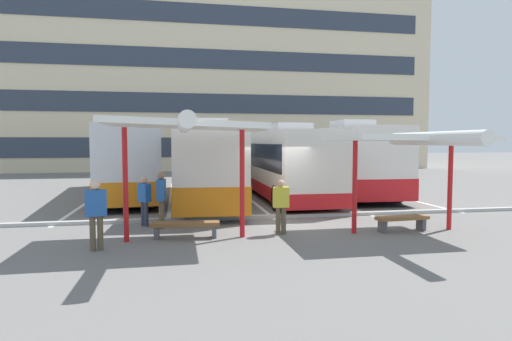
{
  "coord_description": "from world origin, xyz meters",
  "views": [
    {
      "loc": [
        -3.29,
        -14.37,
        2.67
      ],
      "look_at": [
        -0.26,
        2.08,
        1.54
      ],
      "focal_mm": 29.99,
      "sensor_mm": 36.0,
      "label": 1
    }
  ],
  "objects_px": {
    "coach_bus_1": "(209,164)",
    "coach_bus_3": "(342,160)",
    "waiting_passenger_0": "(144,198)",
    "waiting_passenger_1": "(161,195)",
    "waiting_shelter_1": "(410,140)",
    "bench_0": "(186,226)",
    "coach_bus_2": "(282,163)",
    "waiting_shelter_0": "(185,127)",
    "bench_1": "(402,220)",
    "waiting_passenger_2": "(281,203)",
    "coach_bus_0": "(128,161)",
    "waiting_passenger_3": "(96,210)"
  },
  "relations": [
    {
      "from": "waiting_passenger_0",
      "to": "bench_1",
      "type": "bearing_deg",
      "value": -16.08
    },
    {
      "from": "coach_bus_0",
      "to": "waiting_passenger_3",
      "type": "bearing_deg",
      "value": -87.81
    },
    {
      "from": "coach_bus_1",
      "to": "coach_bus_2",
      "type": "distance_m",
      "value": 3.6
    },
    {
      "from": "waiting_shelter_0",
      "to": "coach_bus_3",
      "type": "bearing_deg",
      "value": 49.62
    },
    {
      "from": "bench_1",
      "to": "waiting_passenger_1",
      "type": "bearing_deg",
      "value": 166.12
    },
    {
      "from": "bench_0",
      "to": "waiting_shelter_1",
      "type": "relative_size",
      "value": 0.38
    },
    {
      "from": "coach_bus_2",
      "to": "waiting_shelter_1",
      "type": "relative_size",
      "value": 2.33
    },
    {
      "from": "coach_bus_0",
      "to": "coach_bus_2",
      "type": "relative_size",
      "value": 1.01
    },
    {
      "from": "bench_0",
      "to": "waiting_shelter_0",
      "type": "bearing_deg",
      "value": -90.0
    },
    {
      "from": "coach_bus_0",
      "to": "bench_0",
      "type": "bearing_deg",
      "value": -75.46
    },
    {
      "from": "coach_bus_3",
      "to": "waiting_passenger_3",
      "type": "xyz_separation_m",
      "value": [
        -10.46,
        -10.3,
        -0.7
      ]
    },
    {
      "from": "coach_bus_2",
      "to": "waiting_shelter_0",
      "type": "xyz_separation_m",
      "value": [
        -4.78,
        -8.69,
        1.42
      ]
    },
    {
      "from": "waiting_shelter_0",
      "to": "bench_0",
      "type": "relative_size",
      "value": 2.59
    },
    {
      "from": "bench_0",
      "to": "waiting_passenger_1",
      "type": "xyz_separation_m",
      "value": [
        -0.7,
        1.53,
        0.68
      ]
    },
    {
      "from": "waiting_passenger_0",
      "to": "waiting_passenger_1",
      "type": "distance_m",
      "value": 0.72
    },
    {
      "from": "coach_bus_1",
      "to": "coach_bus_3",
      "type": "relative_size",
      "value": 1.13
    },
    {
      "from": "coach_bus_3",
      "to": "waiting_shelter_1",
      "type": "bearing_deg",
      "value": -100.89
    },
    {
      "from": "coach_bus_0",
      "to": "coach_bus_1",
      "type": "distance_m",
      "value": 4.38
    },
    {
      "from": "coach_bus_1",
      "to": "coach_bus_3",
      "type": "height_order",
      "value": "coach_bus_3"
    },
    {
      "from": "waiting_shelter_1",
      "to": "waiting_passenger_1",
      "type": "height_order",
      "value": "waiting_shelter_1"
    },
    {
      "from": "coach_bus_2",
      "to": "waiting_passenger_2",
      "type": "distance_m",
      "value": 8.51
    },
    {
      "from": "bench_0",
      "to": "waiting_passenger_0",
      "type": "bearing_deg",
      "value": 122.21
    },
    {
      "from": "bench_1",
      "to": "waiting_passenger_0",
      "type": "relative_size",
      "value": 1.05
    },
    {
      "from": "waiting_shelter_0",
      "to": "waiting_passenger_2",
      "type": "height_order",
      "value": "waiting_shelter_0"
    },
    {
      "from": "waiting_shelter_0",
      "to": "bench_1",
      "type": "bearing_deg",
      "value": 1.73
    },
    {
      "from": "waiting_passenger_1",
      "to": "coach_bus_2",
      "type": "bearing_deg",
      "value": 50.89
    },
    {
      "from": "waiting_shelter_1",
      "to": "coach_bus_2",
      "type": "bearing_deg",
      "value": 100.36
    },
    {
      "from": "waiting_shelter_0",
      "to": "waiting_passenger_1",
      "type": "xyz_separation_m",
      "value": [
        -0.7,
        1.95,
        -2.03
      ]
    },
    {
      "from": "coach_bus_1",
      "to": "waiting_passenger_0",
      "type": "relative_size",
      "value": 7.98
    },
    {
      "from": "waiting_shelter_0",
      "to": "waiting_passenger_2",
      "type": "xyz_separation_m",
      "value": [
        2.73,
        0.46,
        -2.15
      ]
    },
    {
      "from": "coach_bus_1",
      "to": "bench_1",
      "type": "bearing_deg",
      "value": -57.22
    },
    {
      "from": "waiting_shelter_1",
      "to": "bench_0",
      "type": "bearing_deg",
      "value": 175.23
    },
    {
      "from": "waiting_passenger_0",
      "to": "waiting_passenger_1",
      "type": "height_order",
      "value": "waiting_passenger_1"
    },
    {
      "from": "coach_bus_1",
      "to": "waiting_shelter_0",
      "type": "bearing_deg",
      "value": -98.33
    },
    {
      "from": "coach_bus_1",
      "to": "bench_0",
      "type": "height_order",
      "value": "coach_bus_1"
    },
    {
      "from": "bench_1",
      "to": "waiting_passenger_2",
      "type": "distance_m",
      "value": 3.72
    },
    {
      "from": "waiting_shelter_1",
      "to": "waiting_passenger_0",
      "type": "height_order",
      "value": "waiting_shelter_1"
    },
    {
      "from": "waiting_shelter_1",
      "to": "bench_1",
      "type": "relative_size",
      "value": 3.06
    },
    {
      "from": "waiting_shelter_0",
      "to": "bench_0",
      "type": "xyz_separation_m",
      "value": [
        0.0,
        0.42,
        -2.71
      ]
    },
    {
      "from": "waiting_passenger_1",
      "to": "waiting_passenger_2",
      "type": "xyz_separation_m",
      "value": [
        3.43,
        -1.48,
        -0.12
      ]
    },
    {
      "from": "coach_bus_1",
      "to": "coach_bus_0",
      "type": "bearing_deg",
      "value": 150.14
    },
    {
      "from": "coach_bus_1",
      "to": "waiting_passenger_1",
      "type": "relative_size",
      "value": 7.13
    },
    {
      "from": "coach_bus_1",
      "to": "bench_0",
      "type": "bearing_deg",
      "value": -98.77
    },
    {
      "from": "coach_bus_3",
      "to": "waiting_shelter_0",
      "type": "height_order",
      "value": "coach_bus_3"
    },
    {
      "from": "coach_bus_2",
      "to": "waiting_passenger_2",
      "type": "xyz_separation_m",
      "value": [
        -2.05,
        -8.23,
        -0.73
      ]
    },
    {
      "from": "bench_0",
      "to": "waiting_passenger_3",
      "type": "xyz_separation_m",
      "value": [
        -2.18,
        -0.98,
        0.67
      ]
    },
    {
      "from": "waiting_passenger_2",
      "to": "waiting_shelter_1",
      "type": "bearing_deg",
      "value": -8.94
    },
    {
      "from": "waiting_shelter_0",
      "to": "bench_1",
      "type": "height_order",
      "value": "waiting_shelter_0"
    },
    {
      "from": "coach_bus_1",
      "to": "waiting_passenger_2",
      "type": "relative_size",
      "value": 7.89
    },
    {
      "from": "coach_bus_0",
      "to": "waiting_passenger_3",
      "type": "height_order",
      "value": "coach_bus_0"
    }
  ]
}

